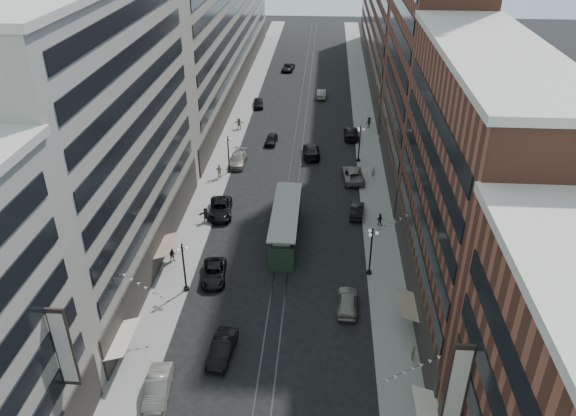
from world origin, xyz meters
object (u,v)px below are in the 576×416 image
(car_7, at_px, (221,209))
(car_10, at_px, (357,210))
(car_4, at_px, (347,302))
(car_extra_1, at_px, (288,67))
(lamppost_se_far, at_px, (371,250))
(pedestrian_8, at_px, (373,172))
(car_11, at_px, (353,175))
(car_1, at_px, (158,388))
(lamppost_sw_far, at_px, (184,266))
(pedestrian_extra_0, at_px, (239,123))
(car_9, at_px, (258,103))
(car_12, at_px, (351,133))
(lamppost_sw_mid, at_px, (228,153))
(pedestrian_5, at_px, (206,215))
(streetcar, at_px, (286,225))
(car_5, at_px, (222,349))
(car_14, at_px, (321,94))
(pedestrian_7, at_px, (380,219))
(car_13, at_px, (271,139))
(pedestrian_4, at_px, (413,352))
(lamppost_se_mid, at_px, (359,143))
(car_8, at_px, (238,159))
(car_extra_0, at_px, (311,151))
(pedestrian_6, at_px, (219,171))
(pedestrian_2, at_px, (173,255))
(pedestrian_9, at_px, (369,123))

(car_7, bearing_deg, car_10, -4.00)
(car_4, xyz_separation_m, car_extra_1, (-11.26, 80.91, -0.10))
(lamppost_se_far, bearing_deg, pedestrian_8, 85.53)
(car_11, bearing_deg, car_1, 61.50)
(lamppost_sw_far, xyz_separation_m, car_7, (0.80, 15.34, -2.28))
(car_extra_1, distance_m, pedestrian_extra_0, 36.18)
(car_9, height_order, car_12, car_12)
(lamppost_sw_far, distance_m, car_7, 15.53)
(lamppost_sw_mid, relative_size, pedestrian_5, 2.97)
(car_1, bearing_deg, streetcar, 64.68)
(car_5, relative_size, car_12, 0.87)
(lamppost_sw_mid, xyz_separation_m, car_7, (0.80, -11.66, -2.28))
(pedestrian_extra_0, bearing_deg, car_5, 102.58)
(pedestrian_5, distance_m, pedestrian_extra_0, 30.34)
(car_extra_1, bearing_deg, car_14, -61.72)
(pedestrian_7, bearing_deg, car_13, -47.09)
(pedestrian_4, bearing_deg, car_13, 31.56)
(lamppost_sw_mid, distance_m, car_9, 28.18)
(lamppost_sw_mid, bearing_deg, car_12, 39.10)
(car_4, height_order, car_extra_1, car_4)
(lamppost_se_far, distance_m, pedestrian_extra_0, 44.14)
(lamppost_sw_far, xyz_separation_m, lamppost_se_mid, (18.40, 32.00, 0.00))
(car_11, height_order, pedestrian_5, pedestrian_5)
(car_12, xyz_separation_m, car_14, (-5.15, 19.84, -0.04))
(pedestrian_5, height_order, pedestrian_8, pedestrian_5)
(lamppost_se_far, relative_size, car_1, 1.10)
(lamppost_sw_far, height_order, car_8, lamppost_sw_far)
(car_1, relative_size, car_4, 1.03)
(car_extra_0, bearing_deg, pedestrian_6, 30.23)
(lamppost_se_far, height_order, lamppost_se_mid, same)
(car_14, bearing_deg, car_extra_0, 88.29)
(lamppost_sw_far, distance_m, pedestrian_2, 5.84)
(car_12, bearing_deg, car_8, 33.50)
(car_8, height_order, pedestrian_5, pedestrian_5)
(car_1, bearing_deg, lamppost_sw_far, 87.56)
(lamppost_se_mid, bearing_deg, pedestrian_extra_0, 149.14)
(car_10, xyz_separation_m, car_11, (-0.24, 9.75, 0.11))
(car_11, bearing_deg, car_13, -49.61)
(lamppost_se_far, bearing_deg, car_7, 147.21)
(lamppost_se_mid, height_order, car_extra_1, lamppost_se_mid)
(lamppost_se_far, height_order, car_extra_0, lamppost_se_far)
(pedestrian_5, distance_m, pedestrian_6, 11.87)
(streetcar, xyz_separation_m, car_4, (6.80, -12.08, -0.91))
(lamppost_se_mid, xyz_separation_m, car_10, (-0.80, -15.75, -2.38))
(car_4, bearing_deg, car_extra_0, -79.71)
(car_11, bearing_deg, pedestrian_5, 29.66)
(pedestrian_9, distance_m, car_extra_1, 37.46)
(car_1, distance_m, car_13, 51.48)
(pedestrian_2, xyz_separation_m, car_8, (3.34, 25.15, -0.15))
(car_11, xyz_separation_m, car_extra_1, (-12.62, 53.32, -0.10))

